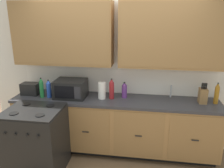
{
  "coord_description": "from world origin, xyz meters",
  "views": [
    {
      "loc": [
        0.45,
        -2.93,
        2.17
      ],
      "look_at": [
        -0.04,
        0.27,
        1.16
      ],
      "focal_mm": 35.99,
      "sensor_mm": 36.0,
      "label": 1
    }
  ],
  "objects_px": {
    "bottle_green": "(42,88)",
    "bottle_violet": "(124,90)",
    "knife_block": "(203,96)",
    "toaster": "(30,89)",
    "paper_towel_roll": "(102,91)",
    "bottle_blue": "(49,89)",
    "stove_range": "(36,140)",
    "bottle_red": "(112,89)",
    "microwave": "(71,89)",
    "bottle_amber": "(217,94)"
  },
  "relations": [
    {
      "from": "bottle_green",
      "to": "bottle_violet",
      "type": "distance_m",
      "value": 1.3
    },
    {
      "from": "knife_block",
      "to": "paper_towel_roll",
      "type": "relative_size",
      "value": 1.19
    },
    {
      "from": "knife_block",
      "to": "bottle_red",
      "type": "distance_m",
      "value": 1.36
    },
    {
      "from": "stove_range",
      "to": "bottle_green",
      "type": "height_order",
      "value": "bottle_green"
    },
    {
      "from": "microwave",
      "to": "bottle_amber",
      "type": "bearing_deg",
      "value": 1.48
    },
    {
      "from": "stove_range",
      "to": "bottle_blue",
      "type": "relative_size",
      "value": 3.32
    },
    {
      "from": "bottle_blue",
      "to": "bottle_green",
      "type": "height_order",
      "value": "bottle_green"
    },
    {
      "from": "knife_block",
      "to": "stove_range",
      "type": "bearing_deg",
      "value": -164.17
    },
    {
      "from": "paper_towel_roll",
      "to": "bottle_blue",
      "type": "xyz_separation_m",
      "value": [
        -0.83,
        -0.07,
        0.01
      ]
    },
    {
      "from": "toaster",
      "to": "bottle_red",
      "type": "relative_size",
      "value": 0.87
    },
    {
      "from": "bottle_amber",
      "to": "bottle_violet",
      "type": "distance_m",
      "value": 1.35
    },
    {
      "from": "bottle_green",
      "to": "knife_block",
      "type": "bearing_deg",
      "value": 2.89
    },
    {
      "from": "knife_block",
      "to": "paper_towel_roll",
      "type": "height_order",
      "value": "knife_block"
    },
    {
      "from": "microwave",
      "to": "stove_range",
      "type": "bearing_deg",
      "value": -118.71
    },
    {
      "from": "knife_block",
      "to": "bottle_amber",
      "type": "distance_m",
      "value": 0.19
    },
    {
      "from": "stove_range",
      "to": "toaster",
      "type": "distance_m",
      "value": 0.91
    },
    {
      "from": "bottle_blue",
      "to": "bottle_green",
      "type": "relative_size",
      "value": 0.9
    },
    {
      "from": "paper_towel_roll",
      "to": "bottle_red",
      "type": "xyz_separation_m",
      "value": [
        0.15,
        0.02,
        0.03
      ]
    },
    {
      "from": "bottle_green",
      "to": "bottle_violet",
      "type": "height_order",
      "value": "bottle_green"
    },
    {
      "from": "toaster",
      "to": "bottle_green",
      "type": "bearing_deg",
      "value": -22.16
    },
    {
      "from": "paper_towel_roll",
      "to": "bottle_green",
      "type": "xyz_separation_m",
      "value": [
        -0.95,
        -0.09,
        0.03
      ]
    },
    {
      "from": "toaster",
      "to": "bottle_violet",
      "type": "relative_size",
      "value": 1.11
    },
    {
      "from": "bottle_red",
      "to": "bottle_green",
      "type": "height_order",
      "value": "bottle_red"
    },
    {
      "from": "microwave",
      "to": "bottle_amber",
      "type": "distance_m",
      "value": 2.19
    },
    {
      "from": "stove_range",
      "to": "knife_block",
      "type": "bearing_deg",
      "value": 15.83
    },
    {
      "from": "bottle_red",
      "to": "bottle_amber",
      "type": "height_order",
      "value": "bottle_red"
    },
    {
      "from": "knife_block",
      "to": "bottle_green",
      "type": "height_order",
      "value": "bottle_green"
    },
    {
      "from": "microwave",
      "to": "bottle_blue",
      "type": "relative_size",
      "value": 1.68
    },
    {
      "from": "toaster",
      "to": "paper_towel_roll",
      "type": "distance_m",
      "value": 1.19
    },
    {
      "from": "bottle_blue",
      "to": "bottle_amber",
      "type": "height_order",
      "value": "bottle_amber"
    },
    {
      "from": "toaster",
      "to": "knife_block",
      "type": "xyz_separation_m",
      "value": [
        2.69,
        0.02,
        0.02
      ]
    },
    {
      "from": "knife_block",
      "to": "bottle_red",
      "type": "relative_size",
      "value": 0.96
    },
    {
      "from": "stove_range",
      "to": "paper_towel_roll",
      "type": "relative_size",
      "value": 3.65
    },
    {
      "from": "paper_towel_roll",
      "to": "toaster",
      "type": "bearing_deg",
      "value": 179.3
    },
    {
      "from": "bottle_red",
      "to": "paper_towel_roll",
      "type": "bearing_deg",
      "value": -172.65
    },
    {
      "from": "knife_block",
      "to": "bottle_violet",
      "type": "distance_m",
      "value": 1.16
    },
    {
      "from": "bottle_amber",
      "to": "microwave",
      "type": "bearing_deg",
      "value": -178.52
    },
    {
      "from": "paper_towel_roll",
      "to": "microwave",
      "type": "bearing_deg",
      "value": -178.56
    },
    {
      "from": "microwave",
      "to": "toaster",
      "type": "xyz_separation_m",
      "value": [
        -0.7,
        0.03,
        -0.04
      ]
    },
    {
      "from": "stove_range",
      "to": "microwave",
      "type": "distance_m",
      "value": 0.91
    },
    {
      "from": "knife_block",
      "to": "bottle_violet",
      "type": "height_order",
      "value": "knife_block"
    },
    {
      "from": "paper_towel_roll",
      "to": "bottle_amber",
      "type": "bearing_deg",
      "value": 1.49
    },
    {
      "from": "paper_towel_roll",
      "to": "bottle_blue",
      "type": "bearing_deg",
      "value": -175.27
    },
    {
      "from": "bottle_green",
      "to": "bottle_violet",
      "type": "relative_size",
      "value": 1.27
    },
    {
      "from": "stove_range",
      "to": "bottle_blue",
      "type": "bearing_deg",
      "value": 90.5
    },
    {
      "from": "microwave",
      "to": "paper_towel_roll",
      "type": "height_order",
      "value": "microwave"
    },
    {
      "from": "bottle_violet",
      "to": "bottle_green",
      "type": "bearing_deg",
      "value": -172.17
    },
    {
      "from": "knife_block",
      "to": "bottle_violet",
      "type": "bearing_deg",
      "value": 177.38
    },
    {
      "from": "paper_towel_roll",
      "to": "stove_range",
      "type": "bearing_deg",
      "value": -143.09
    },
    {
      "from": "paper_towel_roll",
      "to": "bottle_violet",
      "type": "relative_size",
      "value": 1.03
    }
  ]
}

